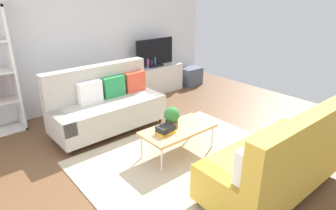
{
  "coord_description": "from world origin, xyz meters",
  "views": [
    {
      "loc": [
        -2.36,
        -2.75,
        2.28
      ],
      "look_at": [
        0.25,
        0.36,
        0.65
      ],
      "focal_mm": 30.51,
      "sensor_mm": 36.0,
      "label": 1
    }
  ],
  "objects_px": {
    "storage_trunk": "(191,76)",
    "table_book_0": "(166,132)",
    "tv_console": "(155,79)",
    "vase_1": "(140,66)",
    "tv": "(155,53)",
    "bottle_1": "(152,64)",
    "bottle_2": "(155,62)",
    "vase_0": "(132,67)",
    "bottle_0": "(148,64)",
    "couch_beige": "(106,105)",
    "coffee_table": "(178,130)",
    "couch_green": "(278,161)",
    "potted_plant": "(172,117)"
  },
  "relations": [
    {
      "from": "storage_trunk",
      "to": "table_book_0",
      "type": "height_order",
      "value": "table_book_0"
    },
    {
      "from": "tv_console",
      "to": "vase_1",
      "type": "xyz_separation_m",
      "value": [
        -0.39,
        0.05,
        0.38
      ]
    },
    {
      "from": "tv",
      "to": "bottle_1",
      "type": "distance_m",
      "value": 0.25
    },
    {
      "from": "tv",
      "to": "bottle_2",
      "type": "height_order",
      "value": "tv"
    },
    {
      "from": "vase_0",
      "to": "bottle_1",
      "type": "height_order",
      "value": "bottle_1"
    },
    {
      "from": "storage_trunk",
      "to": "bottle_1",
      "type": "xyz_separation_m",
      "value": [
        -1.21,
        0.06,
        0.51
      ]
    },
    {
      "from": "vase_1",
      "to": "bottle_0",
      "type": "bearing_deg",
      "value": -28.89
    },
    {
      "from": "couch_beige",
      "to": "vase_1",
      "type": "height_order",
      "value": "couch_beige"
    },
    {
      "from": "couch_beige",
      "to": "coffee_table",
      "type": "relative_size",
      "value": 1.75
    },
    {
      "from": "tv",
      "to": "table_book_0",
      "type": "height_order",
      "value": "tv"
    },
    {
      "from": "couch_beige",
      "to": "vase_1",
      "type": "xyz_separation_m",
      "value": [
        1.45,
        1.07,
        0.25
      ]
    },
    {
      "from": "vase_1",
      "to": "bottle_0",
      "type": "xyz_separation_m",
      "value": [
        0.16,
        -0.09,
        0.04
      ]
    },
    {
      "from": "coffee_table",
      "to": "vase_0",
      "type": "xyz_separation_m",
      "value": [
        0.87,
        2.5,
        0.31
      ]
    },
    {
      "from": "table_book_0",
      "to": "bottle_1",
      "type": "height_order",
      "value": "bottle_1"
    },
    {
      "from": "coffee_table",
      "to": "storage_trunk",
      "type": "distance_m",
      "value": 3.47
    },
    {
      "from": "storage_trunk",
      "to": "bottle_1",
      "type": "height_order",
      "value": "bottle_1"
    },
    {
      "from": "couch_green",
      "to": "tv",
      "type": "height_order",
      "value": "tv"
    },
    {
      "from": "couch_green",
      "to": "vase_1",
      "type": "distance_m",
      "value": 4.0
    },
    {
      "from": "vase_0",
      "to": "bottle_2",
      "type": "height_order",
      "value": "bottle_2"
    },
    {
      "from": "coffee_table",
      "to": "potted_plant",
      "type": "xyz_separation_m",
      "value": [
        -0.06,
        0.07,
        0.2
      ]
    },
    {
      "from": "tv",
      "to": "storage_trunk",
      "type": "distance_m",
      "value": 1.32
    },
    {
      "from": "storage_trunk",
      "to": "vase_0",
      "type": "xyz_separation_m",
      "value": [
        -1.68,
        0.15,
        0.49
      ]
    },
    {
      "from": "potted_plant",
      "to": "vase_1",
      "type": "distance_m",
      "value": 2.67
    },
    {
      "from": "bottle_1",
      "to": "coffee_table",
      "type": "bearing_deg",
      "value": -119.03
    },
    {
      "from": "couch_beige",
      "to": "coffee_table",
      "type": "xyz_separation_m",
      "value": [
        0.39,
        -1.42,
        -0.06
      ]
    },
    {
      "from": "coffee_table",
      "to": "bottle_2",
      "type": "relative_size",
      "value": 4.88
    },
    {
      "from": "couch_beige",
      "to": "vase_1",
      "type": "bearing_deg",
      "value": -144.94
    },
    {
      "from": "storage_trunk",
      "to": "bottle_0",
      "type": "relative_size",
      "value": 2.45
    },
    {
      "from": "vase_1",
      "to": "bottle_2",
      "type": "bearing_deg",
      "value": -13.64
    },
    {
      "from": "tv_console",
      "to": "storage_trunk",
      "type": "height_order",
      "value": "tv_console"
    },
    {
      "from": "couch_green",
      "to": "table_book_0",
      "type": "xyz_separation_m",
      "value": [
        -0.52,
        1.42,
        -0.0
      ]
    },
    {
      "from": "couch_green",
      "to": "vase_0",
      "type": "distance_m",
      "value": 3.97
    },
    {
      "from": "vase_0",
      "to": "couch_green",
      "type": "bearing_deg",
      "value": -98.47
    },
    {
      "from": "couch_beige",
      "to": "table_book_0",
      "type": "height_order",
      "value": "couch_beige"
    },
    {
      "from": "tv",
      "to": "bottle_0",
      "type": "xyz_separation_m",
      "value": [
        -0.22,
        -0.02,
        -0.21
      ]
    },
    {
      "from": "vase_0",
      "to": "coffee_table",
      "type": "bearing_deg",
      "value": -109.19
    },
    {
      "from": "vase_1",
      "to": "bottle_0",
      "type": "relative_size",
      "value": 0.59
    },
    {
      "from": "couch_beige",
      "to": "couch_green",
      "type": "relative_size",
      "value": 1.0
    },
    {
      "from": "storage_trunk",
      "to": "couch_beige",
      "type": "bearing_deg",
      "value": -162.56
    },
    {
      "from": "couch_green",
      "to": "storage_trunk",
      "type": "xyz_separation_m",
      "value": [
        2.26,
        3.77,
        -0.22
      ]
    },
    {
      "from": "couch_beige",
      "to": "bottle_0",
      "type": "bearing_deg",
      "value": -150.07
    },
    {
      "from": "table_book_0",
      "to": "couch_beige",
      "type": "bearing_deg",
      "value": 96.17
    },
    {
      "from": "storage_trunk",
      "to": "bottle_1",
      "type": "relative_size",
      "value": 2.99
    },
    {
      "from": "tv_console",
      "to": "vase_0",
      "type": "relative_size",
      "value": 10.4
    },
    {
      "from": "tv",
      "to": "coffee_table",
      "type": "bearing_deg",
      "value": -120.84
    },
    {
      "from": "potted_plant",
      "to": "storage_trunk",
      "type": "bearing_deg",
      "value": 41.04
    },
    {
      "from": "vase_0",
      "to": "bottle_1",
      "type": "relative_size",
      "value": 0.77
    },
    {
      "from": "tv",
      "to": "bottle_1",
      "type": "height_order",
      "value": "tv"
    },
    {
      "from": "coffee_table",
      "to": "storage_trunk",
      "type": "relative_size",
      "value": 2.12
    },
    {
      "from": "couch_beige",
      "to": "couch_green",
      "type": "xyz_separation_m",
      "value": [
        0.67,
        -2.84,
        -0.01
      ]
    }
  ]
}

